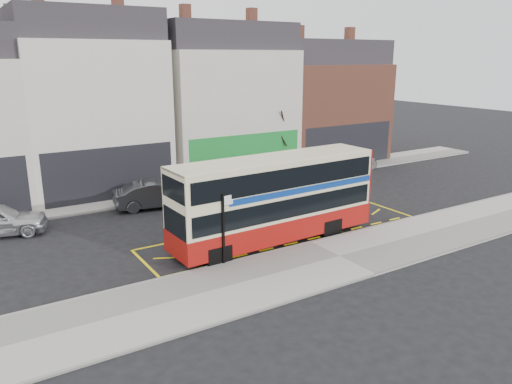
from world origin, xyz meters
TOP-DOWN VIEW (x-y plane):
  - ground at (0.00, 0.00)m, footprint 120.00×120.00m
  - pavement at (0.00, -2.30)m, footprint 40.00×4.00m
  - kerb at (0.00, -0.38)m, footprint 40.00×0.15m
  - far_pavement at (0.00, 11.00)m, footprint 50.00×3.00m
  - road_markings at (0.00, 1.60)m, footprint 14.00×3.40m
  - terrace_left at (-5.50, 14.99)m, footprint 8.00×8.01m
  - terrace_green_shop at (3.50, 14.99)m, footprint 9.00×8.01m
  - terrace_right at (12.50, 14.99)m, footprint 9.00×8.01m
  - double_decker_bus at (-1.11, 0.85)m, footprint 9.82×2.58m
  - bus_stop_post at (-4.36, -0.39)m, footprint 0.72×0.14m
  - car_grey at (-3.74, 8.67)m, footprint 4.77×2.34m
  - car_white at (11.47, 9.68)m, footprint 5.45×3.26m
  - street_tree_right at (6.37, 11.79)m, footprint 2.72×2.72m

SIDE VIEW (x-z plane):
  - ground at x=0.00m, z-range 0.00..0.00m
  - road_markings at x=0.00m, z-range 0.00..0.01m
  - pavement at x=0.00m, z-range 0.00..0.15m
  - kerb at x=0.00m, z-range 0.00..0.15m
  - far_pavement at x=0.00m, z-range 0.00..0.15m
  - car_white at x=11.47m, z-range 0.00..1.48m
  - car_grey at x=-3.74m, z-range 0.00..1.50m
  - bus_stop_post at x=-4.36m, z-range 0.45..3.31m
  - double_decker_bus at x=-1.11m, z-range 0.10..3.99m
  - street_tree_right at x=6.37m, z-range 1.07..6.95m
  - terrace_right at x=12.50m, z-range -0.58..9.72m
  - terrace_green_shop at x=3.50m, z-range -0.58..10.72m
  - terrace_left at x=-5.50m, z-range -0.58..11.22m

